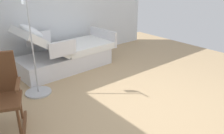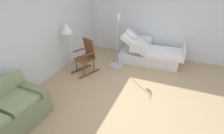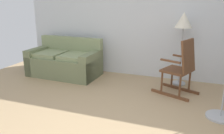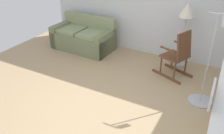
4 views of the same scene
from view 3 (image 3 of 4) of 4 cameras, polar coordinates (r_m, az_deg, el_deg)
The scene contains 5 objects.
back_wall at distance 5.31m, azimuth 8.84°, elevation 11.99°, with size 5.93×0.10×2.70m, color silver.
couch at distance 5.57m, azimuth -11.37°, elevation 1.14°, with size 1.62×0.90×0.85m.
rocking_chair at distance 4.47m, azimuth 16.33°, elevation -0.32°, with size 0.88×0.72×1.05m.
floor_lamp at distance 4.89m, azimuth 16.94°, elevation 9.71°, with size 0.34×0.34×1.48m.
iv_pole at distance 3.89m, azimuth 25.40°, elevation -7.80°, with size 0.44×0.44×1.69m.
Camera 3 is at (1.07, -2.51, 1.74)m, focal length 37.67 mm.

